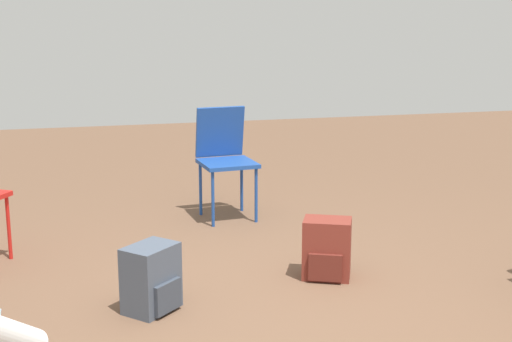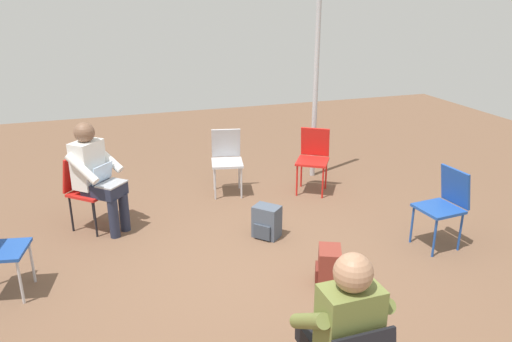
% 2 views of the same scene
% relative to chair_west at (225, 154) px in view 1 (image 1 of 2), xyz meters
% --- Properties ---
extents(ground_plane, '(14.00, 14.00, 0.00)m').
position_rel_chair_west_xyz_m(ground_plane, '(2.06, -0.09, -0.50)').
color(ground_plane, brown).
extents(chair_west, '(0.47, 0.44, 0.85)m').
position_rel_chair_west_xyz_m(chair_west, '(0.00, 0.00, 0.00)').
color(chair_west, '#1E4799').
rests_on(chair_west, ground).
extents(backpack_near_laptop_user, '(0.31, 0.34, 0.36)m').
position_rel_chair_west_xyz_m(backpack_near_laptop_user, '(1.46, 0.31, -0.34)').
color(backpack_near_laptop_user, maroon).
rests_on(backpack_near_laptop_user, ground).
extents(backpack_by_empty_chair, '(0.34, 0.34, 0.36)m').
position_rel_chair_west_xyz_m(backpack_by_empty_chair, '(1.68, -0.76, -0.34)').
color(backpack_by_empty_chair, '#475160').
rests_on(backpack_by_empty_chair, ground).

